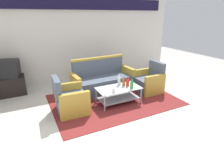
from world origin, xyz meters
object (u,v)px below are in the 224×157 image
object	(u,v)px
bottle_clear	(119,81)
bottle_red	(128,83)
television	(7,69)
tv_stand	(10,86)
armchair_right	(149,82)
cup	(114,90)
armchair_left	(70,100)
couch	(102,81)
coffee_table	(119,93)
bottle_brown	(124,82)
bottle_green	(132,85)

from	to	relation	value
bottle_clear	bottle_red	distance (m)	0.23
bottle_red	television	size ratio (longest dim) A/B	0.36
bottle_red	tv_stand	xyz separation A→B (m)	(-2.73, 1.80, -0.25)
bottle_clear	bottle_red	size ratio (longest dim) A/B	1.21
armchair_right	cup	size ratio (longest dim) A/B	8.50
armchair_left	bottle_clear	size ratio (longest dim) A/B	2.80
bottle_clear	television	world-z (taller)	television
couch	cup	world-z (taller)	couch
armchair_right	cup	xyz separation A→B (m)	(-1.38, -0.46, 0.17)
armchair_right	coffee_table	xyz separation A→B (m)	(-1.15, -0.28, -0.02)
couch	bottle_brown	size ratio (longest dim) A/B	7.22
tv_stand	coffee_table	bearing A→B (deg)	-36.29
armchair_right	cup	world-z (taller)	armchair_right
armchair_left	bottle_green	bearing A→B (deg)	82.07
bottle_brown	tv_stand	distance (m)	3.18
bottle_brown	bottle_clear	size ratio (longest dim) A/B	0.83
armchair_left	armchair_right	distance (m)	2.37
armchair_right	television	bearing A→B (deg)	67.20
bottle_red	tv_stand	distance (m)	3.28
coffee_table	bottle_green	distance (m)	0.40
couch	armchair_right	bearing A→B (deg)	149.89
bottle_green	bottle_red	xyz separation A→B (m)	(-0.01, 0.18, 0.00)
bottle_brown	cup	distance (m)	0.47
armchair_left	tv_stand	xyz separation A→B (m)	(-1.26, 1.71, -0.03)
coffee_table	bottle_clear	xyz separation A→B (m)	(0.11, 0.17, 0.25)
television	cup	bearing A→B (deg)	152.32
bottle_red	cup	xyz separation A→B (m)	(-0.49, -0.18, -0.05)
coffee_table	bottle_brown	world-z (taller)	bottle_brown
tv_stand	armchair_right	bearing A→B (deg)	-22.94
bottle_brown	bottle_red	size ratio (longest dim) A/B	1.01
armchair_right	cup	distance (m)	1.47
television	bottle_red	bearing A→B (deg)	160.50
armchair_right	armchair_left	bearing A→B (deg)	94.48
coffee_table	cup	world-z (taller)	cup
couch	coffee_table	world-z (taller)	couch
armchair_right	bottle_green	size ratio (longest dim) A/B	3.45
bottle_brown	bottle_clear	xyz separation A→B (m)	(-0.07, 0.12, 0.02)
armchair_right	tv_stand	world-z (taller)	armchair_right
bottle_green	bottle_red	bearing A→B (deg)	93.15
armchair_left	television	size ratio (longest dim) A/B	1.23
tv_stand	television	bearing A→B (deg)	76.00
bottle_green	bottle_red	world-z (taller)	bottle_red
bottle_red	television	distance (m)	3.28
armchair_right	television	xyz separation A→B (m)	(-3.62, 1.53, 0.47)
couch	armchair_left	size ratio (longest dim) A/B	2.15
bottle_green	television	world-z (taller)	television
bottle_clear	armchair_left	bearing A→B (deg)	-176.90
armchair_right	tv_stand	bearing A→B (deg)	67.23
armchair_left	bottle_green	world-z (taller)	armchair_left
coffee_table	bottle_red	world-z (taller)	bottle_red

